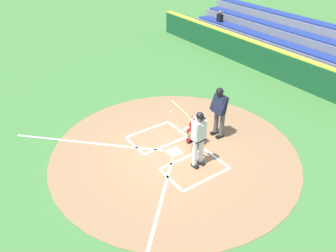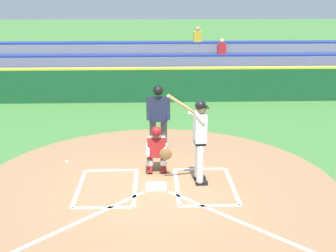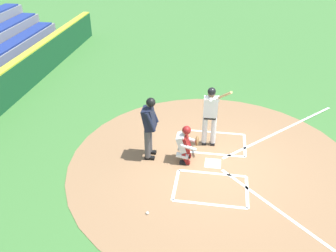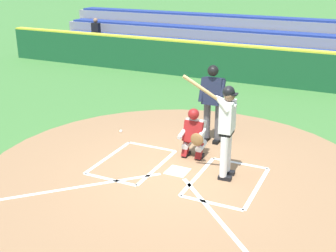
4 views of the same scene
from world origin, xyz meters
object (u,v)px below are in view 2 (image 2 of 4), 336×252
object	(u,v)px
batter	(199,136)
catcher	(157,149)
plate_umpire	(158,116)
baseball	(67,162)

from	to	relation	value
batter	catcher	world-z (taller)	batter
catcher	plate_umpire	size ratio (longest dim) A/B	0.61
baseball	batter	bearing A→B (deg)	158.46
batter	baseball	xyz separation A→B (m)	(3.11, -1.23, -1.06)
catcher	plate_umpire	distance (m)	1.12
catcher	baseball	size ratio (longest dim) A/B	15.27
plate_umpire	catcher	bearing A→B (deg)	87.53
plate_umpire	baseball	world-z (taller)	plate_umpire
batter	baseball	world-z (taller)	batter
batter	plate_umpire	size ratio (longest dim) A/B	1.14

